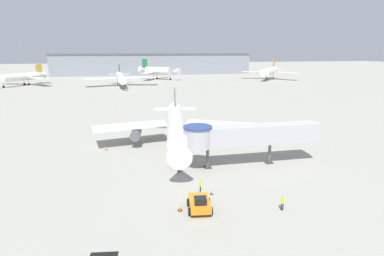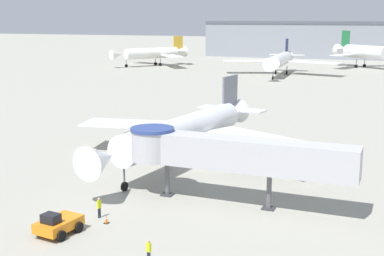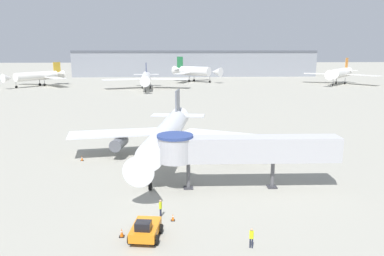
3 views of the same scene
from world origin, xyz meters
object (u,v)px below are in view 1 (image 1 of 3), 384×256
(background_jet_green_tail, at_px, (157,71))
(background_jet_orange_tail, at_px, (270,71))
(ground_crew_marshaller, at_px, (283,202))
(ground_crew_wing_walker, at_px, (200,184))
(main_airplane, at_px, (176,125))
(background_jet_navy_tail, at_px, (121,77))
(traffic_cone_apron_front, at_px, (180,208))
(traffic_cone_near_nose, at_px, (212,192))
(pushback_tug_orange, at_px, (200,203))
(jet_bridge, at_px, (244,135))
(traffic_cone_port_wing, at_px, (106,148))
(background_jet_gold_tail, at_px, (22,77))

(background_jet_green_tail, distance_m, background_jet_orange_tail, 67.11)
(ground_crew_marshaller, relative_size, ground_crew_wing_walker, 0.98)
(main_airplane, relative_size, background_jet_navy_tail, 0.88)
(traffic_cone_apron_front, relative_size, traffic_cone_near_nose, 1.16)
(traffic_cone_apron_front, bearing_deg, pushback_tug_orange, -11.84)
(background_jet_green_tail, bearing_deg, background_jet_navy_tail, -174.55)
(jet_bridge, xyz_separation_m, ground_crew_marshaller, (-0.90, -13.38, -3.70))
(jet_bridge, bearing_deg, ground_crew_wing_walker, -138.04)
(main_airplane, height_order, ground_crew_wing_walker, main_airplane)
(traffic_cone_apron_front, bearing_deg, ground_crew_wing_walker, 49.40)
(pushback_tug_orange, height_order, traffic_cone_port_wing, pushback_tug_orange)
(main_airplane, height_order, ground_crew_marshaller, main_airplane)
(jet_bridge, height_order, ground_crew_wing_walker, jet_bridge)
(ground_crew_marshaller, relative_size, background_jet_gold_tail, 0.06)
(background_jet_navy_tail, bearing_deg, background_jet_orange_tail, 7.80)
(pushback_tug_orange, distance_m, traffic_cone_apron_front, 2.15)
(pushback_tug_orange, bearing_deg, ground_crew_marshaller, -4.68)
(background_jet_gold_tail, bearing_deg, traffic_cone_port_wing, -33.45)
(ground_crew_marshaller, xyz_separation_m, background_jet_navy_tail, (-16.94, 122.99, 3.43))
(background_jet_orange_tail, bearing_deg, background_jet_green_tail, -155.64)
(background_jet_orange_tail, bearing_deg, jet_bridge, -80.07)
(jet_bridge, relative_size, ground_crew_marshaller, 12.12)
(pushback_tug_orange, bearing_deg, background_jet_orange_tail, 68.40)
(pushback_tug_orange, bearing_deg, main_airplane, 94.19)
(main_airplane, relative_size, pushback_tug_orange, 8.17)
(main_airplane, height_order, traffic_cone_apron_front, main_airplane)
(background_jet_navy_tail, relative_size, background_jet_orange_tail, 1.23)
(traffic_cone_port_wing, distance_m, background_jet_green_tail, 132.75)
(traffic_cone_port_wing, relative_size, background_jet_gold_tail, 0.03)
(main_airplane, xyz_separation_m, traffic_cone_apron_front, (-3.57, -22.44, -3.45))
(jet_bridge, distance_m, background_jet_orange_tail, 143.42)
(traffic_cone_port_wing, bearing_deg, traffic_cone_near_nose, -56.74)
(background_jet_navy_tail, relative_size, background_jet_gold_tail, 1.29)
(main_airplane, distance_m, traffic_cone_port_wing, 12.77)
(traffic_cone_near_nose, bearing_deg, background_jet_green_tail, 85.95)
(traffic_cone_port_wing, xyz_separation_m, background_jet_navy_tail, (2.48, 97.78, 4.09))
(ground_crew_wing_walker, bearing_deg, pushback_tug_orange, 0.64)
(traffic_cone_port_wing, distance_m, traffic_cone_near_nose, 23.86)
(background_jet_gold_tail, bearing_deg, ground_crew_wing_walker, -31.85)
(background_jet_navy_tail, distance_m, background_jet_green_tail, 39.04)
(background_jet_navy_tail, bearing_deg, ground_crew_wing_walker, -88.33)
(ground_crew_wing_walker, relative_size, background_jet_green_tail, 0.07)
(pushback_tug_orange, xyz_separation_m, traffic_cone_apron_front, (-2.05, 0.43, -0.48))
(background_jet_orange_tail, distance_m, background_jet_gold_tail, 133.64)
(pushback_tug_orange, relative_size, traffic_cone_apron_front, 5.08)
(background_jet_orange_tail, height_order, background_jet_gold_tail, background_jet_orange_tail)
(background_jet_navy_tail, height_order, background_jet_orange_tail, background_jet_orange_tail)
(background_jet_navy_tail, bearing_deg, main_airplane, -87.25)
(traffic_cone_apron_front, xyz_separation_m, ground_crew_marshaller, (10.71, -2.38, 0.63))
(traffic_cone_near_nose, relative_size, background_jet_green_tail, 0.03)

